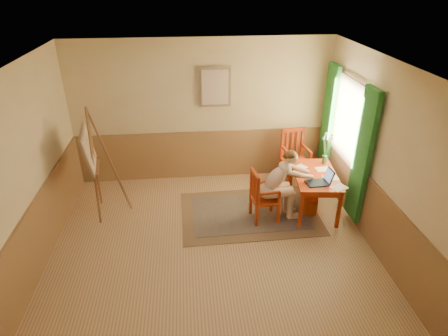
{
  "coord_description": "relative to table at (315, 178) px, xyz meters",
  "views": [
    {
      "loc": [
        -0.29,
        -4.75,
        3.85
      ],
      "look_at": [
        0.25,
        0.55,
        1.05
      ],
      "focal_mm": 30.33,
      "sensor_mm": 36.0,
      "label": 1
    }
  ],
  "objects": [
    {
      "name": "room",
      "position": [
        -1.87,
        -0.79,
        0.77
      ],
      "size": [
        5.04,
        4.54,
        2.84
      ],
      "color": "tan",
      "rests_on": "ground"
    },
    {
      "name": "wainscot",
      "position": [
        -1.87,
        0.0,
        -0.13
      ],
      "size": [
        5.0,
        4.5,
        1.0
      ],
      "color": "#A47548",
      "rests_on": "room"
    },
    {
      "name": "window",
      "position": [
        0.55,
        0.31,
        0.71
      ],
      "size": [
        0.12,
        2.01,
        2.2
      ],
      "color": "white",
      "rests_on": "room"
    },
    {
      "name": "wall_portrait",
      "position": [
        -1.62,
        1.41,
        1.27
      ],
      "size": [
        0.6,
        0.05,
        0.76
      ],
      "color": "#907254",
      "rests_on": "room"
    },
    {
      "name": "rug",
      "position": [
        -1.14,
        -0.03,
        -0.62
      ],
      "size": [
        2.43,
        1.64,
        0.02
      ],
      "color": "#8C7251",
      "rests_on": "room"
    },
    {
      "name": "table",
      "position": [
        0.0,
        0.0,
        0.0
      ],
      "size": [
        0.85,
        1.27,
        0.72
      ],
      "color": "#BA3911",
      "rests_on": "room"
    },
    {
      "name": "chair_left",
      "position": [
        -0.96,
        -0.22,
        -0.16
      ],
      "size": [
        0.47,
        0.46,
        0.93
      ],
      "color": "#BA3911",
      "rests_on": "room"
    },
    {
      "name": "chair_back",
      "position": [
        -0.08,
        1.03,
        -0.08
      ],
      "size": [
        0.55,
        0.56,
        1.1
      ],
      "color": "#BA3911",
      "rests_on": "room"
    },
    {
      "name": "figure",
      "position": [
        -0.67,
        -0.19,
        0.07
      ],
      "size": [
        0.96,
        0.46,
        1.27
      ],
      "color": "beige",
      "rests_on": "room"
    },
    {
      "name": "laptop",
      "position": [
        -0.02,
        -0.32,
        0.14
      ],
      "size": [
        0.43,
        0.28,
        0.25
      ],
      "color": "#1E2338",
      "rests_on": "table"
    },
    {
      "name": "papers",
      "position": [
        0.11,
        -0.06,
        0.09
      ],
      "size": [
        0.75,
        1.03,
        0.0
      ],
      "color": "white",
      "rests_on": "table"
    },
    {
      "name": "vase",
      "position": [
        0.29,
        0.4,
        0.35
      ],
      "size": [
        0.28,
        0.27,
        0.57
      ],
      "color": "#3F724C",
      "rests_on": "table"
    },
    {
      "name": "wastebasket",
      "position": [
        -0.08,
        -0.12,
        -0.49
      ],
      "size": [
        0.31,
        0.31,
        0.29
      ],
      "primitive_type": "cylinder",
      "rotation": [
        0.0,
        0.0,
        0.15
      ],
      "color": "#AD360C",
      "rests_on": "room"
    },
    {
      "name": "easel",
      "position": [
        -3.76,
        0.27,
        0.53
      ],
      "size": [
        0.71,
        0.88,
        1.97
      ],
      "color": "brown",
      "rests_on": "room"
    }
  ]
}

